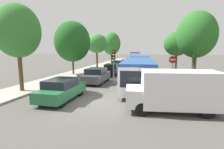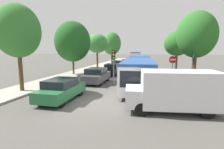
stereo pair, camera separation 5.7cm
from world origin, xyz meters
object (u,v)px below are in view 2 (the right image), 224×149
at_px(tree_left_mid, 73,42).
at_px(direction_sign_post, 193,60).
at_px(tree_left_near, 18,31).
at_px(tree_right_near, 197,35).
at_px(tree_right_mid, 177,44).
at_px(white_van, 175,90).
at_px(articulated_bus, 139,67).
at_px(queued_car_green, 61,89).
at_px(city_bus_rear, 136,55).
at_px(queued_car_black, 112,69).
at_px(queued_car_tan, 130,61).
at_px(queued_car_graphite, 96,75).
at_px(no_entry_sign, 172,66).
at_px(tree_left_distant, 112,44).
at_px(queued_car_silver, 118,65).
at_px(queued_car_white, 126,63).
at_px(tree_left_far, 97,43).

bearing_deg(tree_left_mid, direction_sign_post, -21.22).
relative_size(direction_sign_post, tree_left_near, 0.52).
relative_size(tree_right_near, tree_right_mid, 1.08).
bearing_deg(white_van, articulated_bus, -81.47).
distance_m(queued_car_green, tree_right_near, 11.92).
distance_m(city_bus_rear, queued_car_green, 44.49).
height_order(queued_car_black, tree_left_near, tree_left_near).
bearing_deg(tree_right_near, queued_car_tan, 110.18).
bearing_deg(city_bus_rear, queued_car_graphite, 177.34).
distance_m(queued_car_graphite, queued_car_tan, 24.34).
xyz_separation_m(city_bus_rear, tree_left_near, (-4.56, -43.23, 3.42)).
relative_size(white_van, no_entry_sign, 1.85).
height_order(direction_sign_post, tree_left_mid, tree_left_mid).
distance_m(direction_sign_post, tree_right_near, 2.20).
distance_m(city_bus_rear, tree_right_mid, 27.52).
bearing_deg(queued_car_green, no_entry_sign, -48.03).
height_order(tree_left_distant, tree_right_mid, tree_left_distant).
height_order(queued_car_green, tree_right_mid, tree_right_mid).
distance_m(queued_car_silver, tree_left_distant, 12.01).
bearing_deg(articulated_bus, queued_car_silver, -159.95).
xyz_separation_m(no_entry_sign, tree_left_near, (-12.12, -5.92, 2.99)).
height_order(tree_left_near, tree_right_mid, tree_left_near).
relative_size(city_bus_rear, tree_left_distant, 1.60).
distance_m(queued_car_tan, no_entry_sign, 24.66).
bearing_deg(queued_car_black, city_bus_rear, -0.14).
bearing_deg(queued_car_tan, no_entry_sign, -163.20).
distance_m(white_van, tree_left_near, 12.28).
relative_size(queued_car_black, queued_car_tan, 1.04).
bearing_deg(articulated_bus, queued_car_green, -30.68).
bearing_deg(queued_car_silver, queued_car_white, -4.64).
distance_m(articulated_bus, tree_left_near, 12.18).
height_order(no_entry_sign, tree_right_near, tree_right_near).
distance_m(city_bus_rear, queued_car_tan, 13.82).
distance_m(queued_car_black, tree_right_mid, 11.38).
xyz_separation_m(articulated_bus, tree_left_far, (-8.56, 10.80, 2.97)).
bearing_deg(queued_car_white, no_entry_sign, -157.55).
height_order(no_entry_sign, tree_left_near, tree_left_near).
xyz_separation_m(city_bus_rear, queued_car_white, (0.25, -20.11, -0.74)).
relative_size(no_entry_sign, tree_right_near, 0.42).
bearing_deg(direction_sign_post, city_bus_rear, -71.85).
xyz_separation_m(city_bus_rear, no_entry_sign, (7.56, -37.31, 0.43)).
bearing_deg(tree_right_near, tree_left_mid, 160.93).
height_order(queued_car_silver, queued_car_tan, queued_car_silver).
bearing_deg(tree_right_near, queued_car_black, 144.37).
distance_m(articulated_bus, queued_car_graphite, 4.93).
xyz_separation_m(queued_car_green, queued_car_white, (0.50, 24.37, -0.05)).
bearing_deg(no_entry_sign, queued_car_tan, -162.62).
xyz_separation_m(articulated_bus, tree_right_mid, (4.94, 9.67, 2.73)).
bearing_deg(queued_car_graphite, tree_right_mid, -36.81).
bearing_deg(tree_left_near, queued_car_black, 66.80).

